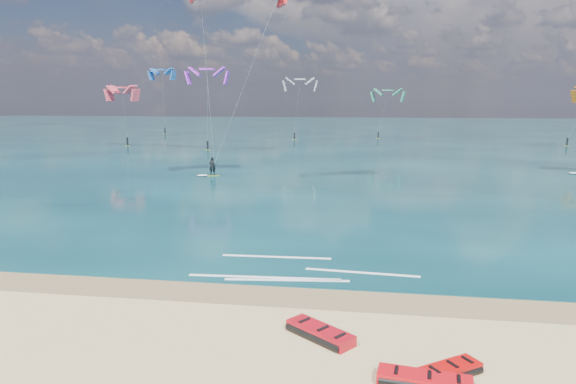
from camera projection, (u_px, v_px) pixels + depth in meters
The scene contains 8 objects.
ground at pixel (327, 172), 57.42m from camera, with size 320.00×320.00×0.00m, color tan.
wet_sand_strip at pixel (263, 295), 21.42m from camera, with size 320.00×2.40×0.01m, color olive.
sea at pixel (347, 133), 119.68m from camera, with size 320.00×200.00×0.04m, color #08262F.
packed_kite_mid at pixel (320, 338), 17.59m from camera, with size 2.76×1.21×0.44m, color #B90C18, non-canonical shape.
packed_kite_right at pixel (450, 375), 15.21m from camera, with size 2.15×1.04×0.38m, color red, non-canonical shape.
kitesurfer_main at pixel (224, 75), 48.04m from camera, with size 12.41×10.63×20.10m.
shoreline_foam at pixel (295, 271), 24.19m from camera, with size 10.59×3.95×0.01m.
distant_kites at pixel (278, 112), 92.34m from camera, with size 85.70×36.40×14.12m.
Camera 1 is at (4.02, -16.92, 8.10)m, focal length 32.00 mm.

